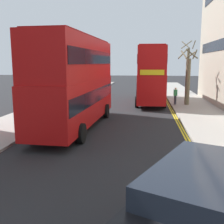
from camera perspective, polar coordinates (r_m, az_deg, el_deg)
The scene contains 10 objects.
sidewalk_right at distance 18.43m, azimuth 20.90°, elevation -2.98°, with size 4.00×80.00×0.14m, color #9E9991.
sidewalk_left at distance 19.81m, azimuth -18.67°, elevation -1.96°, with size 4.00×80.00×0.14m, color #9E9991.
kerb_line_outer at distance 16.13m, azimuth 15.28°, elevation -4.72°, with size 0.10×56.00×0.01m, color yellow.
kerb_line_inner at distance 16.11m, azimuth 14.72°, elevation -4.71°, with size 0.10×56.00×0.01m, color yellow.
double_decker_bus_away at distance 17.22m, azimuth -7.51°, elevation 6.69°, with size 3.17×10.91×5.64m.
double_decker_bus_oncoming at distance 28.45m, azimuth 7.90°, elevation 8.01°, with size 2.95×10.85×5.64m.
taxi_minivan at distance 5.77m, azimuth 17.51°, elevation -21.38°, with size 3.70×5.15×2.12m.
pedestrian_far at distance 26.86m, azimuth 13.08°, elevation 3.35°, with size 0.34×0.22×1.62m.
street_tree_mid at distance 38.09m, azimuth 15.50°, elevation 8.74°, with size 1.72×1.91×6.90m.
street_tree_distant at distance 26.96m, azimuth 15.52°, elevation 6.64°, with size 1.79×1.81×5.31m.
Camera 1 is at (2.03, -1.44, 4.04)m, focal length 43.84 mm.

